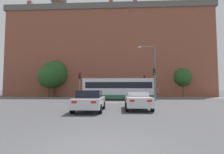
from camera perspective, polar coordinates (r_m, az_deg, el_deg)
ground_plane at (r=5.21m, az=-4.37°, el=-22.21°), size 400.00×400.00×0.00m
stop_line_strip at (r=20.90m, az=1.29°, el=-8.41°), size 7.57×0.30×0.01m
far_pavement at (r=32.96m, az=1.92°, el=-6.77°), size 68.42×2.50×0.01m
brick_civic_building at (r=43.44m, az=-1.08°, el=7.63°), size 46.26×12.51×26.64m
car_saloon_left at (r=13.15m, az=-7.31°, el=-7.64°), size 2.14×4.50×1.53m
car_roadster_right at (r=14.21m, az=8.43°, el=-7.62°), size 2.04×4.43×1.38m
bus_crossing_lead at (r=26.44m, az=2.17°, el=-3.76°), size 10.54×2.72×3.19m
traffic_light_far_right at (r=32.29m, az=10.57°, el=-1.82°), size 0.26×0.31×4.14m
traffic_light_near_left at (r=22.57m, az=-10.53°, el=-1.63°), size 0.26×0.31×3.71m
traffic_light_near_right at (r=22.24m, az=13.69°, el=-0.81°), size 0.26×0.31×4.17m
street_lamp_junction at (r=25.02m, az=12.98°, el=3.29°), size 2.48×0.36×7.76m
pedestrian_waiting at (r=33.53m, az=14.78°, el=-4.84°), size 0.25×0.41×1.75m
tree_by_building at (r=38.78m, az=22.04°, el=-0.10°), size 3.64×3.64×5.96m
tree_kerbside at (r=37.53m, az=-19.82°, el=0.09°), size 4.37×4.37×6.43m
tree_distant at (r=38.91m, az=-18.17°, el=0.89°), size 5.31×5.31×7.57m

